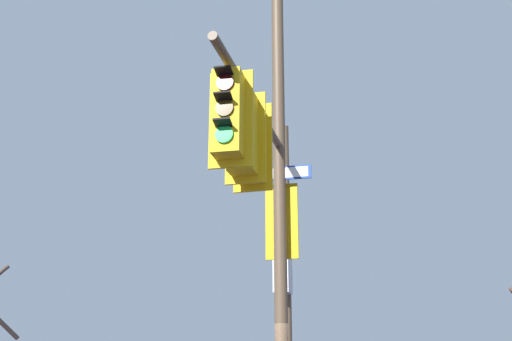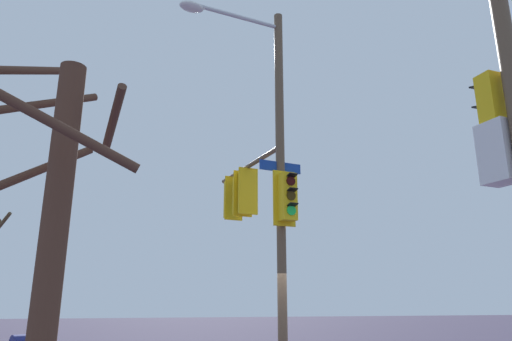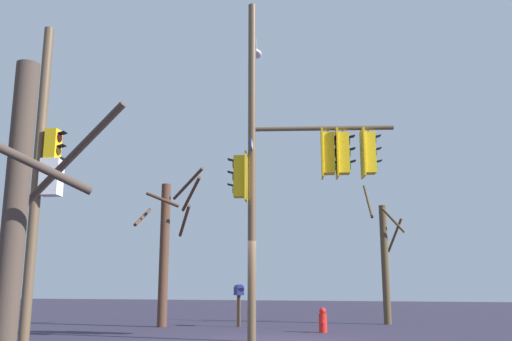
# 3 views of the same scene
# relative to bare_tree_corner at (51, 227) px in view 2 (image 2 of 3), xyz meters

# --- Properties ---
(main_signal_pole_assembly) EXTENTS (3.16, 4.50, 9.16)m
(main_signal_pole_assembly) POSITION_rel_bare_tree_corner_xyz_m (-3.60, -5.35, 2.11)
(main_signal_pole_assembly) COLOR brown
(main_signal_pole_assembly) RESTS_ON ground
(bare_tree_corner) EXTENTS (2.36, 2.39, 5.53)m
(bare_tree_corner) POSITION_rel_bare_tree_corner_xyz_m (0.00, 0.00, 0.00)
(bare_tree_corner) COLOR #503325
(bare_tree_corner) RESTS_ON ground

